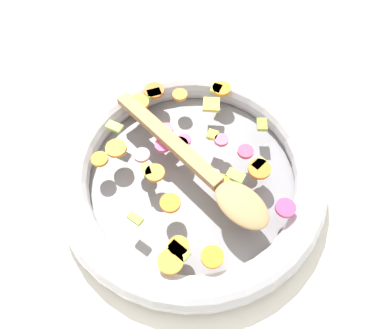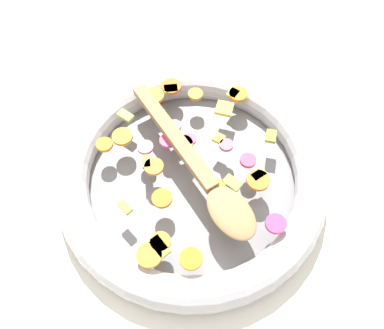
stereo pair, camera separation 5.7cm
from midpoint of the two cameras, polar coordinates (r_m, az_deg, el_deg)
ground_plane at (r=0.62m, az=-2.65°, el=-2.63°), size 4.00×4.00×0.00m
skillet at (r=0.60m, az=-2.74°, el=-1.62°), size 0.43×0.43×0.05m
chopped_vegetables at (r=0.58m, az=-3.74°, el=1.07°), size 0.30×0.35×0.01m
wooden_spoon at (r=0.55m, az=-1.32°, el=-1.03°), size 0.21×0.28×0.01m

